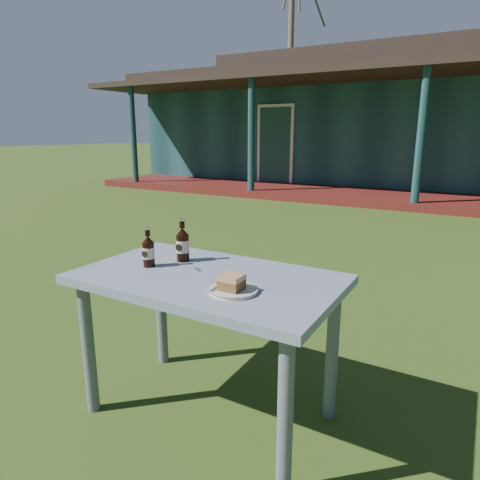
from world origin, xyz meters
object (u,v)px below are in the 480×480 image
Objects in this scene: cake_slice at (232,282)px; cola_bottle_near at (183,244)px; cola_bottle_far at (148,251)px; cafe_table at (208,296)px; plate at (233,290)px.

cola_bottle_near is (-0.44, 0.25, 0.04)m from cake_slice.
cake_slice is 0.54m from cola_bottle_far.
cola_bottle_far is (-0.32, -0.03, 0.18)m from cafe_table.
cola_bottle_far is (-0.53, 0.09, 0.07)m from plate.
cola_bottle_far is at bearing 169.34° from cake_slice.
plate is 2.22× the size of cake_slice.
cola_bottle_near is 1.13× the size of cola_bottle_far.
cake_slice is at bearing -30.07° from cola_bottle_near.
cola_bottle_far is (-0.09, -0.16, -0.01)m from cola_bottle_near.
cafe_table is 6.21× the size of cola_bottle_far.
cola_bottle_near reaches higher than cola_bottle_far.
plate is 0.94× the size of cola_bottle_near.
plate is 1.06× the size of cola_bottle_far.
plate is 0.51m from cola_bottle_near.
cola_bottle_far reaches higher than cafe_table.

